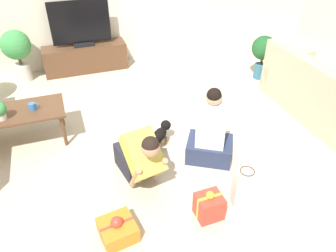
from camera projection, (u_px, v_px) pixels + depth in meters
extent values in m
plane|color=beige|center=(151.00, 140.00, 4.23)|extent=(16.00, 16.00, 0.00)
cube|color=#C6B293|center=(326.00, 103.00, 4.57)|extent=(0.84, 1.97, 0.42)
cube|color=#C6B293|center=(314.00, 80.00, 4.24)|extent=(0.20, 1.97, 0.42)
cube|color=#C6B293|center=(287.00, 70.00, 5.22)|extent=(0.84, 0.16, 0.60)
cube|color=#9E4293|center=(309.00, 71.00, 4.59)|extent=(0.18, 0.34, 0.32)
cube|color=brown|center=(17.00, 112.00, 3.92)|extent=(1.10, 0.58, 0.03)
cylinder|color=brown|center=(64.00, 131.00, 4.01)|extent=(0.04, 0.04, 0.43)
cylinder|color=brown|center=(61.00, 112.00, 4.37)|extent=(0.04, 0.04, 0.43)
cube|color=brown|center=(86.00, 58.00, 5.79)|extent=(1.42, 0.39, 0.46)
cube|color=black|center=(83.00, 44.00, 5.64)|extent=(0.34, 0.20, 0.05)
cube|color=black|center=(80.00, 22.00, 5.42)|extent=(0.98, 0.03, 0.71)
cylinder|color=#336B84|center=(260.00, 71.00, 5.60)|extent=(0.20, 0.20, 0.25)
cylinder|color=brown|center=(262.00, 61.00, 5.49)|extent=(0.04, 0.04, 0.12)
sphere|color=#1E5628|center=(264.00, 48.00, 5.36)|extent=(0.40, 0.40, 0.40)
cylinder|color=beige|center=(23.00, 72.00, 5.51)|extent=(0.27, 0.27, 0.29)
cylinder|color=brown|center=(20.00, 61.00, 5.39)|extent=(0.05, 0.05, 0.14)
sphere|color=#3D8E47|center=(16.00, 45.00, 5.24)|extent=(0.47, 0.47, 0.47)
cube|color=#23232D|center=(133.00, 160.00, 3.69)|extent=(0.36, 0.48, 0.28)
cube|color=gold|center=(143.00, 154.00, 3.32)|extent=(0.40, 0.55, 0.46)
sphere|color=tan|center=(151.00, 148.00, 3.06)|extent=(0.19, 0.19, 0.19)
sphere|color=black|center=(150.00, 145.00, 3.04)|extent=(0.17, 0.17, 0.17)
cylinder|color=tan|center=(135.00, 178.00, 3.29)|extent=(0.11, 0.27, 0.41)
cylinder|color=tan|center=(160.00, 168.00, 3.41)|extent=(0.11, 0.27, 0.41)
cube|color=#283351|center=(209.00, 149.00, 3.88)|extent=(0.65, 0.61, 0.24)
cube|color=white|center=(211.00, 125.00, 3.60)|extent=(0.38, 0.34, 0.54)
sphere|color=tan|center=(214.00, 97.00, 3.41)|extent=(0.17, 0.17, 0.17)
sphere|color=black|center=(214.00, 95.00, 3.39)|extent=(0.16, 0.16, 0.16)
cylinder|color=tan|center=(223.00, 122.00, 3.79)|extent=(0.18, 0.25, 0.06)
cylinder|color=tan|center=(202.00, 120.00, 3.84)|extent=(0.18, 0.25, 0.06)
ellipsoid|color=black|center=(159.00, 135.00, 3.98)|extent=(0.31, 0.30, 0.15)
sphere|color=black|center=(166.00, 125.00, 4.09)|extent=(0.13, 0.13, 0.13)
sphere|color=olive|center=(168.00, 124.00, 4.13)|extent=(0.06, 0.06, 0.06)
cylinder|color=black|center=(152.00, 141.00, 3.84)|extent=(0.08, 0.08, 0.10)
cylinder|color=olive|center=(166.00, 141.00, 4.11)|extent=(0.03, 0.03, 0.12)
cylinder|color=olive|center=(160.00, 139.00, 4.14)|extent=(0.03, 0.03, 0.12)
cylinder|color=olive|center=(159.00, 149.00, 3.97)|extent=(0.03, 0.03, 0.12)
cylinder|color=olive|center=(153.00, 147.00, 4.00)|extent=(0.03, 0.03, 0.12)
cube|color=orange|center=(118.00, 230.00, 2.98)|extent=(0.36, 0.36, 0.16)
cube|color=red|center=(118.00, 230.00, 2.98)|extent=(0.32, 0.08, 0.16)
sphere|color=red|center=(117.00, 222.00, 2.92)|extent=(0.11, 0.11, 0.11)
cube|color=red|center=(209.00, 206.00, 3.15)|extent=(0.26, 0.23, 0.25)
cube|color=yellow|center=(209.00, 206.00, 3.15)|extent=(0.25, 0.04, 0.26)
sphere|color=yellow|center=(210.00, 195.00, 3.07)|extent=(0.08, 0.08, 0.08)
cube|color=white|center=(244.00, 188.00, 3.23)|extent=(0.24, 0.15, 0.42)
torus|color=#4C3823|center=(247.00, 171.00, 3.10)|extent=(0.16, 0.16, 0.01)
cylinder|color=#386BAD|center=(32.00, 107.00, 3.92)|extent=(0.08, 0.08, 0.09)
torus|color=#386BAD|center=(37.00, 106.00, 3.93)|extent=(0.06, 0.01, 0.06)
cylinder|color=beige|center=(1.00, 116.00, 3.76)|extent=(0.11, 0.11, 0.07)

